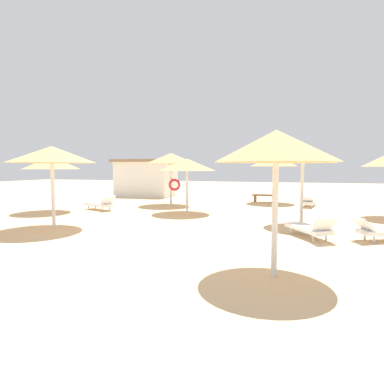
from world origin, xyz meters
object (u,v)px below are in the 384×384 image
(parasol_4, at_px, (274,161))
(beach_cabana, at_px, (146,178))
(parasol_6, at_px, (52,155))
(bench_1, at_px, (264,197))
(parasol_9, at_px, (171,159))
(lounger_1, at_px, (100,204))
(parasol_2, at_px, (303,154))
(parasol_7, at_px, (187,165))
(lounger_4, at_px, (308,201))
(lounger_2, at_px, (310,228))
(bench_0, at_px, (144,192))
(parked_car, at_px, (149,182))
(parasol_5, at_px, (276,147))
(parasol_1, at_px, (51,163))
(lounger_0, at_px, (384,231))

(parasol_4, xyz_separation_m, beach_cabana, (-9.63, 2.34, -1.16))
(parasol_6, height_order, bench_1, parasol_6)
(parasol_9, distance_m, lounger_1, 4.74)
(parasol_2, xyz_separation_m, parasol_6, (-8.46, -3.23, -0.05))
(parasol_4, height_order, parasol_7, parasol_4)
(parasol_9, distance_m, bench_1, 6.45)
(beach_cabana, bearing_deg, parasol_9, -52.41)
(parasol_7, distance_m, beach_cabana, 9.97)
(parasol_7, relative_size, lounger_4, 1.36)
(lounger_2, bearing_deg, bench_0, 134.35)
(parasol_4, relative_size, parked_car, 0.71)
(parasol_9, xyz_separation_m, lounger_4, (7.63, 1.59, -2.38))
(parasol_2, bearing_deg, bench_1, 103.72)
(parasol_4, bearing_deg, parasol_5, -87.34)
(parasol_2, relative_size, parasol_4, 1.04)
(parasol_6, bearing_deg, parasol_4, 56.76)
(parasol_1, distance_m, lounger_1, 3.08)
(beach_cabana, bearing_deg, lounger_1, -81.48)
(parasol_1, height_order, lounger_1, parasol_1)
(parasol_5, relative_size, lounger_0, 1.47)
(parasol_6, relative_size, lounger_2, 1.56)
(parasol_4, relative_size, lounger_4, 1.47)
(parasol_6, height_order, lounger_1, parasol_6)
(bench_1, bearing_deg, parasol_4, -34.11)
(parasol_2, xyz_separation_m, lounger_0, (2.26, -1.97, -2.37))
(lounger_4, relative_size, parked_car, 0.48)
(parasol_4, relative_size, beach_cabana, 0.65)
(bench_0, bearing_deg, parasol_7, -51.63)
(lounger_1, height_order, bench_0, lounger_1)
(parasol_1, xyz_separation_m, lounger_2, (11.82, -2.58, -2.08))
(bench_1, relative_size, beach_cabana, 0.33)
(parasol_2, relative_size, lounger_1, 1.55)
(bench_1, height_order, parked_car, parked_car)
(parasol_2, relative_size, parasol_9, 1.00)
(bench_0, bearing_deg, parasol_4, -9.05)
(parasol_4, distance_m, bench_1, 2.35)
(beach_cabana, bearing_deg, parasol_7, -53.72)
(lounger_4, xyz_separation_m, bench_1, (-2.56, 1.64, 0.03))
(parasol_5, height_order, parasol_7, parasol_5)
(lounger_0, xyz_separation_m, lounger_4, (-1.64, 8.29, -0.01))
(parasol_1, height_order, parasol_7, parasol_1)
(lounger_4, bearing_deg, lounger_0, -78.78)
(bench_1, bearing_deg, parasol_9, -147.53)
(lounger_2, distance_m, lounger_4, 8.50)
(bench_0, height_order, beach_cabana, beach_cabana)
(lounger_1, bearing_deg, bench_0, 97.94)
(parasol_9, bearing_deg, lounger_0, -35.85)
(lounger_4, height_order, parked_car, parked_car)
(lounger_4, distance_m, beach_cabana, 12.21)
(parasol_2, height_order, bench_1, parasol_2)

